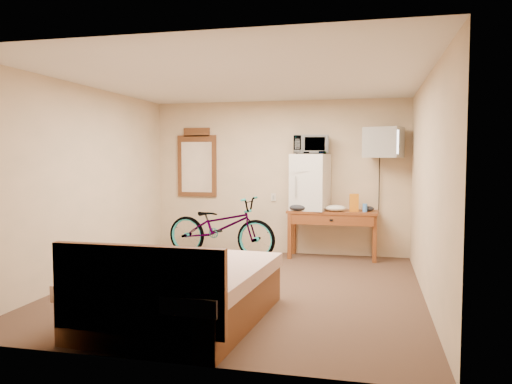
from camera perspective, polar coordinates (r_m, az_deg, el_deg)
room at (r=5.99m, az=-1.45°, el=0.81°), size 4.60×4.64×2.50m
desk at (r=7.87m, az=8.72°, el=-2.98°), size 1.40×0.57×0.75m
mini_fridge at (r=7.90m, az=6.22°, el=1.13°), size 0.62×0.60×0.88m
microwave at (r=7.90m, az=6.25°, el=5.41°), size 0.59×0.45×0.30m
snack_bag at (r=7.81m, az=11.13°, el=-1.20°), size 0.15×0.10×0.27m
blue_cup at (r=7.79m, az=12.35°, el=-1.77°), size 0.07×0.07×0.12m
cloth_cream at (r=7.75m, az=9.11°, el=-1.85°), size 0.32×0.25×0.10m
cloth_dark_a at (r=7.76m, az=4.87°, el=-1.78°), size 0.28×0.21×0.11m
cloth_dark_b at (r=7.89m, az=12.73°, el=-1.87°), size 0.17×0.14×0.08m
crt_television at (r=7.81m, az=14.37°, el=5.49°), size 0.63×0.67×0.46m
wall_mirror at (r=8.57m, az=-6.76°, el=3.27°), size 0.69×0.04×1.16m
bicycle at (r=7.95m, az=-4.04°, el=-3.97°), size 1.90×0.88×0.96m
bed at (r=4.92m, az=-8.65°, el=-11.21°), size 1.63×2.07×0.90m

